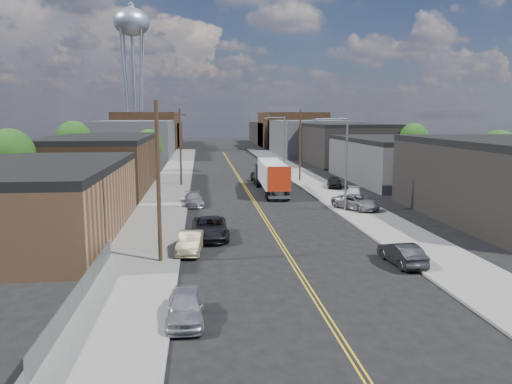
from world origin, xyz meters
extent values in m
plane|color=black|center=(0.00, 60.00, 0.00)|extent=(260.00, 260.00, 0.00)
cube|color=gold|center=(0.00, 45.00, 0.01)|extent=(0.32, 120.00, 0.01)
cube|color=slate|center=(-9.50, 45.00, 0.07)|extent=(5.00, 140.00, 0.15)
cube|color=slate|center=(9.50, 45.00, 0.07)|extent=(5.00, 140.00, 0.15)
cube|color=brown|center=(-18.00, 18.00, 2.50)|extent=(12.00, 22.00, 5.00)
cube|color=black|center=(-18.00, 18.00, 5.30)|extent=(12.00, 22.00, 0.60)
cube|color=#4E341F|center=(-18.00, 44.00, 3.00)|extent=(12.00, 26.00, 6.00)
cube|color=black|center=(-18.00, 44.00, 6.30)|extent=(12.00, 26.00, 0.60)
cube|color=navy|center=(15.20, 20.00, 3.60)|extent=(0.30, 20.00, 0.80)
cube|color=#373739|center=(22.00, 46.00, 2.75)|extent=(14.00, 24.00, 5.50)
cube|color=black|center=(22.00, 46.00, 5.80)|extent=(14.00, 24.00, 0.60)
cube|color=black|center=(22.00, 72.00, 3.50)|extent=(14.00, 22.00, 7.00)
cube|color=black|center=(22.00, 72.00, 7.30)|extent=(14.00, 22.00, 0.60)
cube|color=#373739|center=(-20.00, 95.00, 4.00)|extent=(16.00, 30.00, 8.00)
cube|color=#373739|center=(20.00, 95.00, 4.00)|extent=(16.00, 30.00, 8.00)
cube|color=#4E341F|center=(-20.00, 120.00, 5.00)|extent=(16.00, 26.00, 10.00)
cube|color=#4E341F|center=(20.00, 120.00, 5.00)|extent=(16.00, 26.00, 10.00)
cube|color=black|center=(-20.00, 140.00, 3.50)|extent=(16.00, 40.00, 7.00)
cube|color=black|center=(20.00, 140.00, 3.50)|extent=(16.00, 40.00, 7.00)
cylinder|color=gray|center=(-22.00, 110.00, 15.00)|extent=(0.80, 0.80, 30.00)
cylinder|color=gray|center=(-23.76, 108.24, 15.00)|extent=(1.94, 1.94, 29.98)
cylinder|color=gray|center=(-20.24, 108.24, 15.00)|extent=(1.94, 1.94, 29.98)
cylinder|color=gray|center=(-23.76, 111.76, 15.00)|extent=(1.94, 1.94, 29.98)
cylinder|color=gray|center=(-20.24, 111.76, 15.00)|extent=(1.94, 1.94, 29.98)
ellipsoid|color=#9EA8B2|center=(-22.00, 110.00, 32.00)|extent=(9.00, 9.00, 6.75)
cylinder|color=#9EA8B2|center=(-22.00, 110.00, 35.60)|extent=(1.60, 1.60, 1.20)
cone|color=#9EA8B2|center=(-22.00, 110.00, 36.50)|extent=(1.80, 1.80, 0.80)
cylinder|color=gray|center=(8.00, 25.00, 4.50)|extent=(0.18, 0.18, 9.00)
cylinder|color=gray|center=(6.50, 25.00, 8.80)|extent=(3.00, 0.12, 0.12)
cube|color=gray|center=(5.00, 25.00, 8.70)|extent=(0.60, 0.25, 0.18)
cylinder|color=gray|center=(8.00, 60.00, 4.50)|extent=(0.18, 0.18, 9.00)
cylinder|color=gray|center=(6.50, 60.00, 8.80)|extent=(3.00, 0.12, 0.12)
cube|color=gray|center=(5.00, 60.00, 8.70)|extent=(0.60, 0.25, 0.18)
cylinder|color=black|center=(-8.20, 10.00, 5.00)|extent=(0.26, 0.26, 10.00)
cube|color=black|center=(-8.20, 10.00, 9.20)|extent=(1.60, 0.12, 0.12)
cylinder|color=black|center=(-8.20, 45.00, 5.00)|extent=(0.26, 0.26, 10.00)
cube|color=black|center=(-8.20, 45.00, 9.20)|extent=(1.60, 0.12, 0.12)
cylinder|color=black|center=(8.20, 48.00, 5.00)|extent=(0.26, 0.26, 10.00)
cube|color=black|center=(8.20, 48.00, 9.20)|extent=(1.60, 0.12, 0.12)
cube|color=slate|center=(-11.50, 3.50, 0.60)|extent=(0.02, 16.00, 1.20)
cube|color=slate|center=(-11.50, 3.50, 1.20)|extent=(0.05, 16.00, 0.05)
cylinder|color=black|center=(-24.00, 30.00, 2.12)|extent=(0.36, 0.36, 4.25)
sphere|color=#143A0F|center=(-24.00, 30.00, 5.53)|extent=(4.76, 4.76, 4.76)
sphere|color=#143A0F|center=(-23.40, 30.30, 4.68)|extent=(3.74, 3.74, 3.74)
sphere|color=#143A0F|center=(-24.50, 29.60, 4.93)|extent=(3.40, 3.40, 3.40)
cylinder|color=black|center=(-24.00, 55.00, 2.25)|extent=(0.36, 0.36, 4.50)
sphere|color=#143A0F|center=(-24.00, 55.00, 5.85)|extent=(5.04, 5.04, 5.04)
sphere|color=#143A0F|center=(-23.40, 55.30, 4.95)|extent=(3.96, 3.96, 3.96)
sphere|color=#143A0F|center=(-24.50, 54.60, 5.22)|extent=(3.60, 3.60, 3.60)
cylinder|color=black|center=(-14.00, 62.00, 1.88)|extent=(0.36, 0.36, 3.75)
sphere|color=#143A0F|center=(-14.00, 62.00, 4.88)|extent=(4.20, 4.20, 4.20)
sphere|color=#143A0F|center=(-13.40, 62.30, 4.12)|extent=(3.30, 3.30, 3.30)
sphere|color=#143A0F|center=(-14.50, 61.60, 4.35)|extent=(3.00, 3.00, 3.00)
cylinder|color=black|center=(30.00, 36.00, 2.00)|extent=(0.36, 0.36, 4.00)
sphere|color=#143A0F|center=(30.00, 36.00, 5.20)|extent=(4.48, 4.48, 4.48)
sphere|color=#143A0F|center=(30.60, 36.30, 4.40)|extent=(3.52, 3.52, 3.52)
sphere|color=#143A0F|center=(29.50, 35.60, 4.64)|extent=(3.20, 3.20, 3.20)
cylinder|color=black|center=(30.00, 60.00, 2.12)|extent=(0.36, 0.36, 4.25)
sphere|color=#143A0F|center=(30.00, 60.00, 5.53)|extent=(4.76, 4.76, 4.76)
sphere|color=#143A0F|center=(30.60, 60.30, 4.68)|extent=(3.74, 3.74, 3.74)
sphere|color=#143A0F|center=(29.50, 59.60, 4.93)|extent=(3.40, 3.40, 3.40)
cube|color=silver|center=(2.63, 36.78, 2.46)|extent=(2.90, 11.45, 2.65)
cube|color=#A8250C|center=(2.63, 31.09, 2.46)|extent=(2.49, 0.22, 2.67)
cube|color=gray|center=(2.63, 31.09, 0.52)|extent=(2.36, 0.69, 0.25)
cube|color=black|center=(2.63, 43.78, 1.47)|extent=(2.48, 3.12, 2.94)
cylinder|color=black|center=(2.63, 32.49, 0.47)|extent=(2.50, 1.04, 0.95)
cylinder|color=black|center=(2.63, 43.78, 0.47)|extent=(2.40, 1.04, 0.95)
imported|color=#ABADB0|center=(-6.40, 0.80, 0.70)|extent=(1.66, 4.11, 1.40)
imported|color=#888159|center=(-6.40, 12.19, 0.70)|extent=(1.87, 4.37, 1.40)
imported|color=black|center=(-5.00, 16.00, 0.79)|extent=(2.70, 5.71, 1.57)
imported|color=#9A9D9F|center=(-6.40, 29.95, 0.65)|extent=(2.18, 4.59, 1.29)
imported|color=black|center=(6.60, 8.00, 0.69)|extent=(1.74, 4.30, 1.39)
imported|color=#9E9FA3|center=(9.23, 25.47, 0.85)|extent=(4.50, 5.54, 1.40)
imported|color=silver|center=(10.35, 29.90, 0.84)|extent=(3.58, 5.13, 1.38)
imported|color=black|center=(11.00, 39.94, 0.86)|extent=(2.49, 4.43, 1.42)
imported|color=black|center=(2.85, 46.80, 0.83)|extent=(3.08, 6.09, 1.65)
camera|label=1|loc=(-5.61, -20.54, 9.09)|focal=35.00mm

